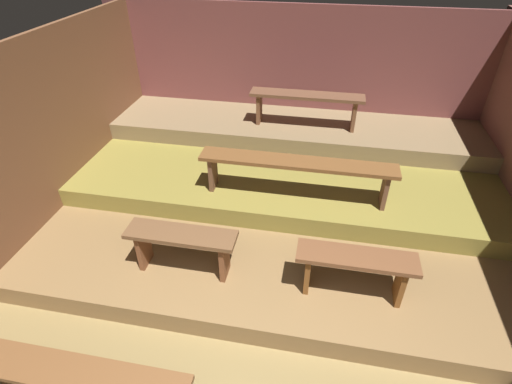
% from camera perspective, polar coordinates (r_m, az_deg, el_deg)
% --- Properties ---
extents(ground, '(6.21, 5.93, 0.08)m').
position_cam_1_polar(ground, '(4.71, 2.81, -8.40)').
color(ground, olive).
extents(wall_back, '(6.21, 0.06, 2.23)m').
position_cam_1_polar(wall_back, '(6.35, 6.68, 15.73)').
color(wall_back, brown).
rests_on(wall_back, ground).
extents(wall_left, '(0.06, 5.93, 2.23)m').
position_cam_1_polar(wall_left, '(5.08, -29.16, 6.22)').
color(wall_left, brown).
rests_on(wall_left, ground).
extents(platform_lower, '(5.41, 3.89, 0.24)m').
position_cam_1_polar(platform_lower, '(5.08, 3.88, -2.37)').
color(platform_lower, brown).
rests_on(platform_lower, ground).
extents(platform_middle, '(5.41, 2.56, 0.24)m').
position_cam_1_polar(platform_middle, '(5.49, 4.89, 3.74)').
color(platform_middle, olive).
rests_on(platform_middle, platform_lower).
extents(platform_upper, '(5.41, 1.17, 0.24)m').
position_cam_1_polar(platform_upper, '(5.99, 5.79, 9.06)').
color(platform_upper, olive).
rests_on(platform_upper, platform_middle).
extents(bench_floor_left, '(1.94, 0.29, 0.48)m').
position_cam_1_polar(bench_floor_left, '(3.53, -26.07, -23.03)').
color(bench_floor_left, brown).
rests_on(bench_floor_left, ground).
extents(bench_lower_left, '(1.09, 0.29, 0.48)m').
position_cam_1_polar(bench_lower_left, '(3.93, -10.78, -7.24)').
color(bench_lower_left, brown).
rests_on(bench_lower_left, platform_lower).
extents(bench_lower_right, '(1.09, 0.29, 0.48)m').
position_cam_1_polar(bench_lower_right, '(3.75, 14.32, -10.35)').
color(bench_lower_right, brown).
rests_on(bench_lower_right, platform_lower).
extents(bench_middle_center, '(2.25, 0.29, 0.48)m').
position_cam_1_polar(bench_middle_center, '(4.49, 5.98, 3.63)').
color(bench_middle_center, brown).
rests_on(bench_middle_center, platform_middle).
extents(bench_upper_center, '(1.60, 0.29, 0.48)m').
position_cam_1_polar(bench_upper_center, '(5.71, 7.39, 13.08)').
color(bench_upper_center, brown).
rests_on(bench_upper_center, platform_upper).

